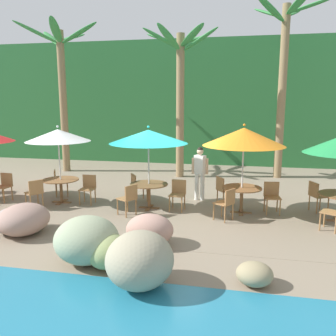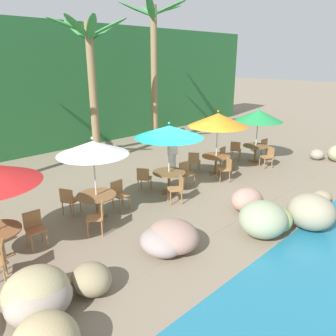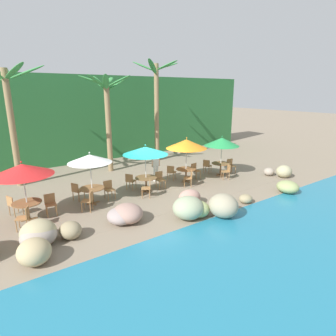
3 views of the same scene
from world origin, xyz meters
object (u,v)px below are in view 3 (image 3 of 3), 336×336
(dining_table_red, at_px, (27,205))
(chair_red_seaward, at_px, (50,203))
(umbrella_red, at_px, (22,170))
(chair_white_left, at_px, (89,200))
(palm_tree_third, at_px, (157,98))
(umbrella_teal, at_px, (145,151))
(chair_teal_seaward, at_px, (160,179))
(chair_green_left, at_px, (227,171))
(dining_table_teal, at_px, (146,180))
(umbrella_white, at_px, (90,159))
(chair_green_inland, at_px, (207,165))
(waiter_in_white, at_px, (156,164))
(palm_tree_nearest, at_px, (9,107))
(chair_white_seaward, at_px, (109,188))
(dining_table_orange, at_px, (186,171))
(dining_table_green, at_px, (221,165))
(chair_orange_inland, at_px, (171,172))
(palm_tree_second, at_px, (107,106))
(umbrella_orange, at_px, (186,144))
(umbrella_green, at_px, (222,142))
(chair_green_seaward, at_px, (231,165))
(chair_red_inland, at_px, (13,204))
(dining_table_white, at_px, (92,191))
(chair_red_left, at_px, (25,217))
(chair_teal_left, at_px, (148,187))
(chair_orange_seaward, at_px, (195,170))
(chair_teal_inland, at_px, (130,180))
(chair_orange_left, at_px, (189,177))

(dining_table_red, bearing_deg, chair_red_seaward, 1.01)
(umbrella_red, xyz_separation_m, chair_white_left, (2.27, -0.57, -1.55))
(chair_white_left, bearing_deg, palm_tree_third, 39.04)
(umbrella_teal, bearing_deg, chair_teal_seaward, 1.61)
(umbrella_red, bearing_deg, chair_green_left, -4.33)
(umbrella_red, relative_size, dining_table_teal, 2.18)
(umbrella_red, distance_m, umbrella_white, 2.70)
(chair_green_inland, bearing_deg, waiter_in_white, 170.40)
(palm_tree_nearest, bearing_deg, chair_white_seaward, -56.04)
(palm_tree_third, bearing_deg, dining_table_orange, -105.81)
(dining_table_green, height_order, chair_green_left, chair_green_left)
(chair_orange_inland, xyz_separation_m, palm_tree_second, (-1.98, 3.84, 3.52))
(palm_tree_nearest, bearing_deg, umbrella_orange, -31.22)
(dining_table_red, bearing_deg, chair_teal_seaward, 1.51)
(umbrella_green, bearing_deg, chair_teal_seaward, 177.94)
(chair_red_seaward, distance_m, chair_green_inland, 9.39)
(chair_white_left, xyz_separation_m, chair_green_seaward, (9.24, 0.57, 0.00))
(umbrella_teal, relative_size, palm_tree_third, 0.35)
(dining_table_red, xyz_separation_m, palm_tree_third, (9.61, 5.38, 3.85))
(chair_red_inland, bearing_deg, dining_table_white, -10.59)
(dining_table_green, xyz_separation_m, waiter_in_white, (-3.81, 1.31, 0.37))
(umbrella_red, distance_m, palm_tree_third, 11.27)
(chair_red_left, distance_m, palm_tree_third, 12.29)
(waiter_in_white, bearing_deg, chair_red_left, -163.19)
(dining_table_orange, bearing_deg, dining_table_red, -178.40)
(dining_table_teal, height_order, chair_green_seaward, chair_green_seaward)
(umbrella_orange, bearing_deg, umbrella_teal, -178.19)
(umbrella_green, xyz_separation_m, chair_green_seaward, (0.85, -0.02, -1.53))
(umbrella_white, bearing_deg, umbrella_green, -1.11)
(chair_teal_left, distance_m, chair_orange_seaward, 3.99)
(dining_table_white, relative_size, chair_white_seaward, 1.26)
(palm_tree_second, bearing_deg, chair_red_inland, -146.62)
(chair_teal_inland, height_order, umbrella_green, umbrella_green)
(chair_teal_seaward, bearing_deg, umbrella_green, -2.06)
(umbrella_orange, distance_m, palm_tree_third, 5.84)
(dining_table_orange, relative_size, chair_green_inland, 1.26)
(chair_red_inland, relative_size, palm_tree_third, 0.13)
(chair_white_left, relative_size, chair_orange_seaward, 1.00)
(dining_table_red, relative_size, chair_teal_inland, 1.26)
(chair_red_inland, relative_size, umbrella_white, 0.36)
(umbrella_white, distance_m, dining_table_orange, 5.65)
(dining_table_orange, relative_size, palm_tree_second, 0.19)
(chair_teal_seaward, distance_m, chair_orange_inland, 1.44)
(chair_green_seaward, bearing_deg, chair_teal_seaward, 178.08)
(palm_tree_nearest, bearing_deg, umbrella_white, -64.43)
(dining_table_orange, distance_m, chair_orange_seaward, 0.86)
(chair_teal_seaward, relative_size, palm_tree_third, 0.13)
(umbrella_teal, bearing_deg, chair_white_left, -167.54)
(chair_orange_left, xyz_separation_m, chair_green_left, (2.58, -0.25, 0.00))
(palm_tree_second, bearing_deg, palm_tree_nearest, 177.98)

